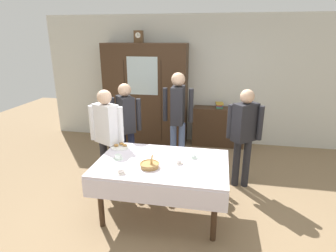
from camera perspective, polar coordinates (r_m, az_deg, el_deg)
name	(u,v)px	position (r m, az deg, el deg)	size (l,w,h in m)	color
ground_plane	(165,204)	(4.08, -0.55, -15.81)	(12.00, 12.00, 0.00)	#846B4C
back_wall	(189,80)	(6.07, 4.41, 9.37)	(6.40, 0.10, 2.70)	silver
dining_table	(162,170)	(3.54, -1.34, -9.08)	(1.66, 1.09, 0.75)	#3D2819
wall_cabinet	(146,94)	(6.00, -4.61, 6.52)	(1.77, 0.46, 2.13)	#3D2819
mantel_clock	(139,37)	(5.91, -6.09, 17.89)	(0.18, 0.11, 0.24)	brown
bookshelf_low	(218,127)	(6.01, 10.31, -0.14)	(1.07, 0.35, 0.83)	#3D2819
book_stack	(219,105)	(5.88, 10.57, 4.26)	(0.17, 0.21, 0.11)	#3D754C
tea_cup_near_left	(118,157)	(3.65, -10.30, -6.36)	(0.13, 0.13, 0.06)	silver
tea_cup_far_left	(121,171)	(3.29, -9.70, -9.14)	(0.13, 0.13, 0.06)	white
tea_cup_far_right	(193,156)	(3.65, 5.25, -6.14)	(0.13, 0.13, 0.06)	silver
tea_cup_back_edge	(178,161)	(3.48, 2.10, -7.28)	(0.13, 0.13, 0.06)	white
bread_basket	(150,165)	(3.38, -3.83, -8.00)	(0.24, 0.24, 0.16)	#9E7542
pastry_plate	(121,146)	(4.03, -9.75, -4.13)	(0.28, 0.28, 0.05)	white
spoon_far_left	(217,164)	(3.51, 10.18, -7.83)	(0.12, 0.02, 0.01)	silver
spoon_far_right	(187,153)	(3.80, 3.92, -5.49)	(0.12, 0.02, 0.01)	silver
spoon_mid_left	(137,151)	(3.86, -6.36, -5.13)	(0.12, 0.02, 0.01)	silver
person_behind_table_right	(126,121)	(4.58, -8.66, 1.06)	(0.52, 0.41, 1.56)	#191E38
person_behind_table_left	(178,112)	(4.69, 2.04, 2.95)	(0.52, 0.36, 1.71)	slate
person_by_cabinet	(107,131)	(4.15, -12.53, -1.07)	(0.52, 0.34, 1.56)	#232328
person_near_right_end	(244,130)	(4.28, 15.48, -0.78)	(0.52, 0.39, 1.55)	#232328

